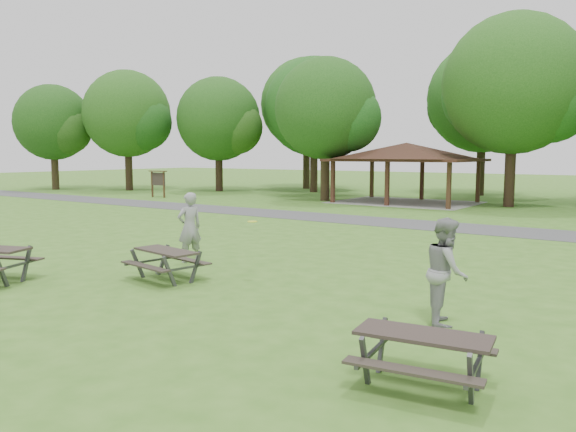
{
  "coord_description": "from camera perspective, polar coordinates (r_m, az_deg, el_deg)",
  "views": [
    {
      "loc": [
        10.16,
        -9.06,
        3.08
      ],
      "look_at": [
        1.0,
        4.0,
        1.3
      ],
      "focal_mm": 35.0,
      "sensor_mm": 36.0,
      "label": 1
    }
  ],
  "objects": [
    {
      "name": "notice_board",
      "position": [
        40.56,
        -13.08,
        3.7
      ],
      "size": [
        1.6,
        0.3,
        1.88
      ],
      "color": "#382214",
      "rests_on": "ground"
    },
    {
      "name": "tree_row_b",
      "position": [
        46.57,
        -6.98,
        9.5
      ],
      "size": [
        7.14,
        6.8,
        9.28
      ],
      "color": "black",
      "rests_on": "ground"
    },
    {
      "name": "tree_row_e",
      "position": [
        35.22,
        22.11,
        11.94
      ],
      "size": [
        8.4,
        8.0,
        11.02
      ],
      "color": "black",
      "rests_on": "ground"
    },
    {
      "name": "tree_row_c",
      "position": [
        45.18,
        2.8,
        10.74
      ],
      "size": [
        8.19,
        7.8,
        10.67
      ],
      "color": "black",
      "rests_on": "ground"
    },
    {
      "name": "picnic_table_middle",
      "position": [
        14.0,
        -12.29,
        -4.11
      ],
      "size": [
        1.99,
        1.69,
        0.78
      ],
      "color": "#2E2621",
      "rests_on": "ground"
    },
    {
      "name": "asphalt_path",
      "position": [
        25.38,
        11.18,
        -0.7
      ],
      "size": [
        120.0,
        3.2,
        0.02
      ],
      "primitive_type": "cube",
      "color": "#454548",
      "rests_on": "ground"
    },
    {
      "name": "tree_deep_a",
      "position": [
        49.78,
        2.02,
        11.03
      ],
      "size": [
        8.4,
        8.0,
        11.38
      ],
      "color": "#2F2114",
      "rests_on": "ground"
    },
    {
      "name": "frisbee_in_flight",
      "position": [
        13.91,
        -3.64,
        -0.56
      ],
      "size": [
        0.31,
        0.31,
        0.02
      ],
      "color": "yellow",
      "rests_on": "ground"
    },
    {
      "name": "tree_flank_left",
      "position": [
        52.32,
        -22.7,
        8.56
      ],
      "size": [
        6.72,
        6.4,
        8.93
      ],
      "color": "#2F2214",
      "rests_on": "ground"
    },
    {
      "name": "pavilion",
      "position": [
        35.96,
        11.93,
        6.2
      ],
      "size": [
        8.6,
        7.01,
        3.76
      ],
      "color": "#381E14",
      "rests_on": "ground"
    },
    {
      "name": "frisbee_thrower",
      "position": [
        16.12,
        -9.97,
        -1.15
      ],
      "size": [
        0.68,
        0.84,
        1.99
      ],
      "primitive_type": "imported",
      "rotation": [
        0.0,
        0.0,
        -1.88
      ],
      "color": "gray",
      "rests_on": "ground"
    },
    {
      "name": "tree_row_d",
      "position": [
        37.0,
        3.97,
        10.52
      ],
      "size": [
        6.93,
        6.6,
        9.27
      ],
      "color": "#2E2114",
      "rests_on": "ground"
    },
    {
      "name": "picnic_table_far",
      "position": [
        7.78,
        13.54,
        -12.73
      ],
      "size": [
        1.92,
        1.63,
        0.76
      ],
      "color": "#2B231F",
      "rests_on": "ground"
    },
    {
      "name": "ground",
      "position": [
        13.96,
        -12.98,
        -6.55
      ],
      "size": [
        160.0,
        160.0,
        0.0
      ],
      "primitive_type": "plane",
      "color": "#3E7120",
      "rests_on": "ground"
    },
    {
      "name": "tree_deep_b",
      "position": [
        43.95,
        19.34,
        10.98
      ],
      "size": [
        8.4,
        8.0,
        11.13
      ],
      "color": "black",
      "rests_on": "ground"
    },
    {
      "name": "tree_row_a",
      "position": [
        49.24,
        -15.93,
        9.7
      ],
      "size": [
        7.56,
        7.2,
        9.97
      ],
      "color": "black",
      "rests_on": "ground"
    },
    {
      "name": "frisbee_catcher",
      "position": [
        10.55,
        15.8,
        -5.4
      ],
      "size": [
        1.04,
        1.15,
        1.94
      ],
      "primitive_type": "imported",
      "rotation": [
        0.0,
        0.0,
        1.96
      ],
      "color": "gray",
      "rests_on": "ground"
    }
  ]
}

